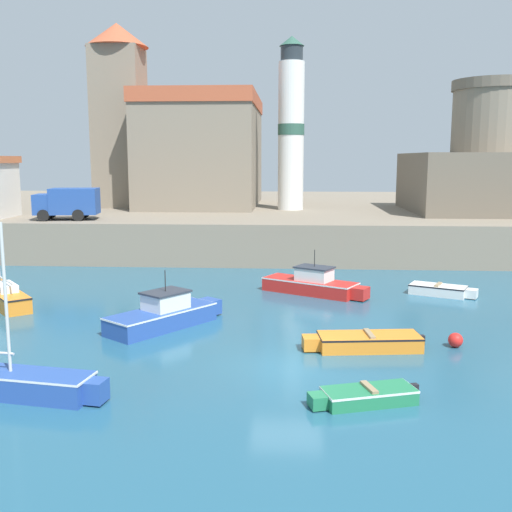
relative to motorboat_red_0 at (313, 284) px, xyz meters
The scene contains 14 objects.
ground_plane 11.65m from the motorboat_red_0, 96.32° to the right, with size 200.00×200.00×0.00m, color #235670.
quay_seawall 27.25m from the motorboat_red_0, 92.70° to the left, with size 120.00×40.00×2.86m, color gray.
motorboat_red_0 is the anchor object (origin of this frame).
motorboat_blue_2 9.41m from the motorboat_red_0, 133.94° to the right, with size 4.51×5.35×2.45m.
dinghy_orange_3 9.50m from the motorboat_red_0, 79.91° to the right, with size 4.66×1.81×0.65m.
dinghy_green_4 14.50m from the motorboat_red_0, 85.81° to the right, with size 3.36×1.83×0.53m.
dinghy_white_5 6.71m from the motorboat_red_0, ahead, with size 3.49×2.38×0.60m.
sailboat_blue_6 17.53m from the motorboat_red_0, 124.57° to the right, with size 6.60×2.17×5.29m.
sailboat_orange_7 15.77m from the motorboat_red_0, 168.52° to the right, with size 4.79×5.48×4.85m.
mooring_buoy 10.27m from the motorboat_red_0, 60.10° to the right, with size 0.56×0.56×0.56m, color red.
church 26.75m from the motorboat_red_0, 114.06° to the left, with size 14.71×15.58×15.69m.
fortress 24.22m from the motorboat_red_0, 51.31° to the left, with size 12.61×12.61×10.35m.
lighthouse 21.36m from the motorboat_red_0, 93.81° to the left, with size 2.19×2.19×14.04m.
truck_on_quay 19.86m from the motorboat_red_0, 149.80° to the left, with size 4.54×2.67×2.20m.
Camera 1 is at (0.10, -19.74, 7.12)m, focal length 42.00 mm.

